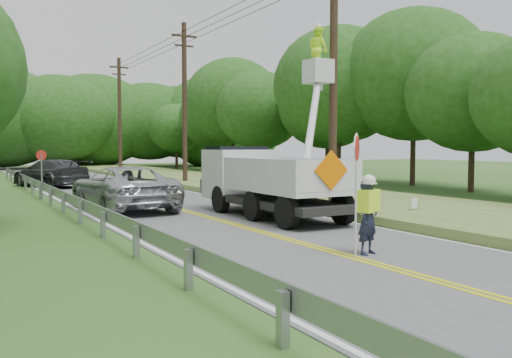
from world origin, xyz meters
TOP-DOWN VIEW (x-y plane):
  - ground at (0.00, 0.00)m, footprint 140.00×140.00m
  - road at (0.00, 14.00)m, footprint 7.20×96.00m
  - guardrail at (-4.02, 14.91)m, footprint 0.18×48.00m
  - utility_poles at (5.00, 17.02)m, footprint 1.60×43.30m
  - tall_grass_verge at (7.10, 14.00)m, footprint 7.00×96.00m
  - treeline_right at (15.63, 24.42)m, footprint 11.54×53.96m
  - treeline_horizon at (1.91, 56.03)m, footprint 58.45×15.35m
  - flagger at (0.50, 1.78)m, footprint 1.05×0.61m
  - bucket_truck at (2.13, 9.30)m, footprint 4.00×6.98m
  - suv_silver at (-1.94, 12.93)m, footprint 3.05×6.12m
  - suv_darkgrey at (-2.50, 26.79)m, footprint 4.29×6.14m
  - stop_sign_permanent at (-4.05, 18.81)m, footprint 0.48×0.07m
  - yard_sign at (5.92, 5.72)m, footprint 0.46×0.21m

SIDE VIEW (x-z plane):
  - ground at x=0.00m, z-range 0.00..0.00m
  - road at x=0.00m, z-range 0.00..0.02m
  - tall_grass_verge at x=7.10m, z-range 0.00..0.30m
  - yard_sign at x=5.92m, z-range 0.15..0.85m
  - guardrail at x=-4.02m, z-range 0.17..0.94m
  - suv_darkgrey at x=-2.50m, z-range 0.02..1.67m
  - suv_silver at x=-1.94m, z-range 0.02..1.68m
  - flagger at x=0.50m, z-range -0.37..2.33m
  - stop_sign_permanent at x=-4.05m, z-range 0.35..2.62m
  - bucket_truck at x=2.13m, z-range -1.85..4.94m
  - utility_poles at x=5.00m, z-range 0.27..10.27m
  - treeline_horizon at x=1.91m, z-range -0.66..11.66m
  - treeline_right at x=15.63m, z-range 0.46..11.33m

